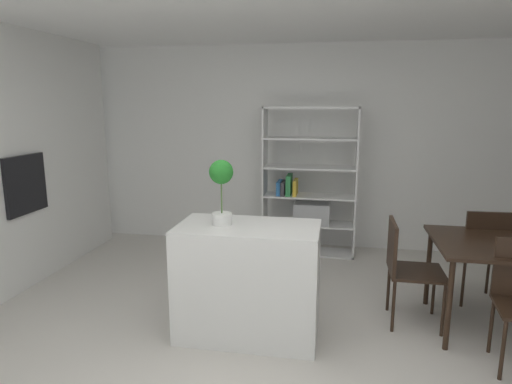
{
  "coord_description": "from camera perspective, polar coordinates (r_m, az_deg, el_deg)",
  "views": [
    {
      "loc": [
        0.48,
        -2.78,
        1.89
      ],
      "look_at": [
        -0.15,
        0.66,
        1.18
      ],
      "focal_mm": 30.85,
      "sensor_mm": 36.0,
      "label": 1
    }
  ],
  "objects": [
    {
      "name": "back_partition",
      "position": [
        5.83,
        5.7,
        5.78
      ],
      "size": [
        6.63,
        0.06,
        2.62
      ],
      "primitive_type": "cube",
      "color": "white",
      "rests_on": "ground_plane"
    },
    {
      "name": "kitchen_island",
      "position": [
        3.65,
        -1.0,
        -11.42
      ],
      "size": [
        1.13,
        0.63,
        0.93
      ],
      "primitive_type": "cube",
      "color": "white",
      "rests_on": "ground_plane"
    },
    {
      "name": "ground_plane",
      "position": [
        3.39,
        0.54,
        -22.3
      ],
      "size": [
        9.11,
        9.11,
        0.0
      ],
      "primitive_type": "plane",
      "color": "beige"
    },
    {
      "name": "built_in_oven",
      "position": [
        5.0,
        -27.72,
        0.91
      ],
      "size": [
        0.06,
        0.57,
        0.59
      ],
      "color": "black",
      "rests_on": "ground_plane"
    },
    {
      "name": "dining_chair_island_side",
      "position": [
        4.02,
        18.75,
        -8.68
      ],
      "size": [
        0.46,
        0.46,
        0.9
      ],
      "rotation": [
        0.0,
        0.0,
        1.57
      ],
      "color": "black",
      "rests_on": "ground_plane"
    },
    {
      "name": "open_bookshelf",
      "position": [
        5.54,
        6.55,
        -0.33
      ],
      "size": [
        1.15,
        0.35,
        1.84
      ],
      "color": "white",
      "rests_on": "ground_plane"
    },
    {
      "name": "dining_chair_far",
      "position": [
        4.64,
        27.35,
        -6.5
      ],
      "size": [
        0.42,
        0.42,
        0.93
      ],
      "rotation": [
        0.0,
        0.0,
        3.18
      ],
      "color": "black",
      "rests_on": "ground_plane"
    },
    {
      "name": "potted_plant_on_island",
      "position": [
        3.47,
        -4.51,
        1.03
      ],
      "size": [
        0.19,
        0.19,
        0.52
      ],
      "color": "white",
      "rests_on": "kitchen_island"
    },
    {
      "name": "dining_table",
      "position": [
        4.16,
        29.39,
        -6.77
      ],
      "size": [
        1.09,
        0.92,
        0.77
      ],
      "color": "black",
      "rests_on": "ground_plane"
    }
  ]
}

